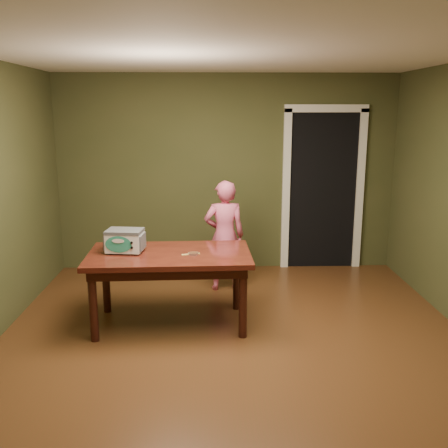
% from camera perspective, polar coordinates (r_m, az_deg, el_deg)
% --- Properties ---
extents(floor, '(5.00, 5.00, 0.00)m').
position_cam_1_polar(floor, '(4.66, 1.30, -14.26)').
color(floor, '#4F2B16').
rests_on(floor, ground).
extents(room_shell, '(4.52, 5.02, 2.61)m').
position_cam_1_polar(room_shell, '(4.17, 1.42, 7.10)').
color(room_shell, '#424324').
rests_on(room_shell, ground).
extents(doorway, '(1.10, 0.66, 2.25)m').
position_cam_1_polar(doorway, '(7.17, 10.69, 4.07)').
color(doorway, black).
rests_on(doorway, ground).
extents(dining_table, '(1.63, 0.95, 0.75)m').
position_cam_1_polar(dining_table, '(5.00, -6.23, -4.40)').
color(dining_table, '#35110C').
rests_on(dining_table, floor).
extents(toy_oven, '(0.40, 0.29, 0.23)m').
position_cam_1_polar(toy_oven, '(5.03, -11.27, -1.80)').
color(toy_oven, '#4C4F54').
rests_on(toy_oven, dining_table).
extents(baking_pan, '(0.10, 0.10, 0.02)m').
position_cam_1_polar(baking_pan, '(4.88, -3.53, -3.39)').
color(baking_pan, silver).
rests_on(baking_pan, dining_table).
extents(spatula, '(0.18, 0.07, 0.01)m').
position_cam_1_polar(spatula, '(4.89, -3.82, -3.46)').
color(spatula, '#DFC261').
rests_on(spatula, dining_table).
extents(child, '(0.51, 0.36, 1.33)m').
position_cam_1_polar(child, '(5.94, 0.05, -1.36)').
color(child, '#DF5C82').
rests_on(child, floor).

